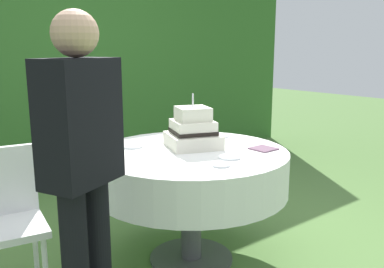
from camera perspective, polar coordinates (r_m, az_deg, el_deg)
ground_plane at (r=3.02m, az=-0.12°, el=-16.75°), size 20.00×20.00×0.00m
foliage_hedge at (r=4.88m, az=-19.12°, el=10.97°), size 6.96×0.43×2.85m
cake_table at (r=2.77m, az=-0.12°, el=-5.10°), size 1.28×1.28×0.78m
wedding_cake at (r=2.81m, az=0.18°, el=0.43°), size 0.43×0.43×0.36m
serving_plate_near at (r=3.16m, az=3.88°, el=-0.23°), size 0.14×0.14×0.01m
serving_plate_far at (r=2.55m, az=5.19°, el=-3.19°), size 0.13×0.13×0.01m
serving_plate_left at (r=2.85m, az=-8.17°, el=-1.68°), size 0.15×0.15×0.01m
serving_plate_right at (r=2.38m, az=3.97°, el=-4.26°), size 0.11×0.11×0.01m
napkin_stack at (r=2.80m, az=9.78°, el=-2.00°), size 0.16×0.16×0.01m
garden_chair at (r=2.59m, az=-24.43°, el=-9.70°), size 0.46×0.46×0.89m
standing_person at (r=1.91m, az=-14.84°, el=-4.25°), size 0.41×0.34×1.60m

